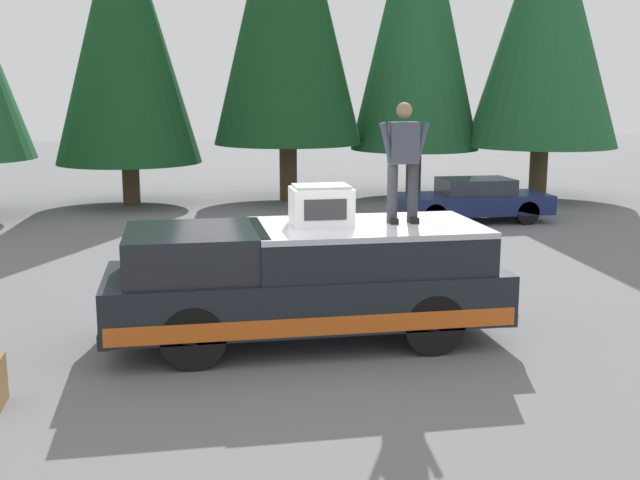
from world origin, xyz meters
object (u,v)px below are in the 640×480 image
object	(u,v)px
person_on_truck_bed	(403,159)
compressor_unit	(321,205)
pickup_truck	(306,281)
parked_car_navy	(472,200)

from	to	relation	value
person_on_truck_bed	compressor_unit	bearing A→B (deg)	88.34
compressor_unit	pickup_truck	bearing A→B (deg)	111.02
compressor_unit	parked_car_navy	xyz separation A→B (m)	(9.09, -5.80, -1.35)
compressor_unit	parked_car_navy	world-z (taller)	compressor_unit
compressor_unit	parked_car_navy	size ratio (longest dim) A/B	0.20
person_on_truck_bed	parked_car_navy	world-z (taller)	person_on_truck_bed
parked_car_navy	person_on_truck_bed	bearing A→B (deg)	153.06
parked_car_navy	pickup_truck	bearing A→B (deg)	146.66
person_on_truck_bed	parked_car_navy	distance (m)	10.42
pickup_truck	compressor_unit	bearing A→B (deg)	-68.98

